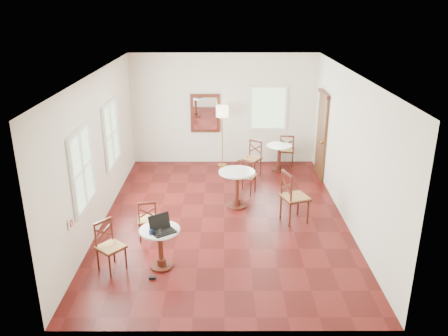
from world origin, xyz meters
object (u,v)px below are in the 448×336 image
Objects in this scene: chair_back_b at (252,158)px; floor_lamp at (222,115)px; chair_back_a at (287,150)px; power_adapter at (152,278)px; laptop at (162,227)px; cafe_table_near at (160,244)px; chair_near_a at (148,219)px; cafe_table_mid at (237,185)px; navy_mug at (151,232)px; chair_mid_a at (246,176)px; water_glass at (160,232)px; chair_mid_b at (294,197)px; cafe_table_back at (279,155)px; chair_near_b at (110,246)px; mouse at (158,232)px.

floor_lamp is (-0.78, 0.62, 0.98)m from chair_back_b.
chair_back_a is 6.18m from power_adapter.
chair_back_a is 1.85× the size of laptop.
cafe_table_near is 1.06m from chair_near_a.
floor_lamp reaches higher than power_adapter.
cafe_table_mid is at bearing -69.89° from chair_back_b.
navy_mug reaches higher than power_adapter.
chair_mid_a is 0.51× the size of floor_lamp.
cafe_table_near is 4.77m from chair_back_b.
chair_mid_a is 3.93m from power_adapter.
cafe_table_mid is 2.95m from water_glass.
chair_back_a is 6.01m from navy_mug.
chair_back_a is (2.79, 5.07, -0.00)m from cafe_table_near.
laptop is at bearing 86.57° from chair_mid_a.
cafe_table_mid reaches higher than navy_mug.
chair_mid_b reaches higher than power_adapter.
cafe_table_back is 6.81× the size of navy_mug.
water_glass is at bearing -12.01° from navy_mug.
chair_mid_b is at bearing 38.85° from power_adapter.
cafe_table_mid is at bearing -117.83° from cafe_table_back.
water_glass is (0.88, -0.15, 0.34)m from chair_near_b.
cafe_table_mid is 3.19m from power_adapter.
chair_near_b is 0.97× the size of chair_back_a.
cafe_table_back is (2.54, 4.67, -0.01)m from cafe_table_near.
chair_mid_b is 3.36m from chair_back_a.
chair_mid_a reaches higher than navy_mug.
cafe_table_back is at bearing 4.70° from chair_near_b.
water_glass is (-1.78, -4.61, 0.33)m from chair_back_b.
chair_back_a is 2.01m from floor_lamp.
chair_back_b is at bearing -5.81° from chair_mid_b.
chair_mid_b reaches higher than chair_near_a.
chair_mid_a is at bearing 12.21° from chair_mid_b.
chair_near_b reaches higher than cafe_table_near.
laptop is (-1.31, -2.49, 0.28)m from cafe_table_mid.
chair_mid_a is at bearing 29.76° from laptop.
floor_lamp is (1.88, 5.08, 0.99)m from chair_near_b.
chair_mid_a is at bearing -73.32° from floor_lamp.
mouse is 0.76× the size of water_glass.
mouse is 0.76m from power_adapter.
laptop is at bearing 71.34° from mouse.
laptop is at bearing -78.32° from chair_back_b.
cafe_table_mid is at bearing 93.79° from chair_mid_a.
navy_mug is (-1.93, -4.58, 0.32)m from chair_back_b.
chair_near_a is 1.44m from power_adapter.
floor_lamp is 15.49× the size of water_glass.
chair_back_a is (3.64, 5.13, 0.01)m from chair_near_b.
laptop reaches higher than chair_near_a.
chair_back_a is at bearing 57.72° from cafe_table_back.
cafe_table_near is 0.85× the size of chair_mid_a.
chair_mid_a is at bearing 65.05° from water_glass.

